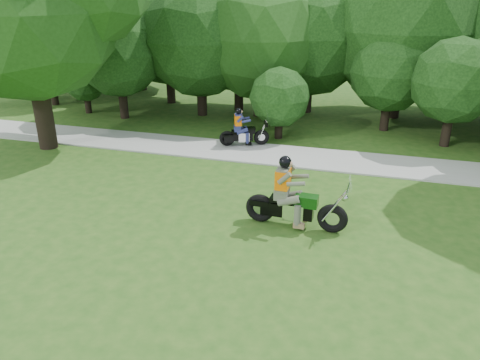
# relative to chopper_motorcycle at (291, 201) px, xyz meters

# --- Properties ---
(ground) EXTENTS (100.00, 100.00, 0.00)m
(ground) POSITION_rel_chopper_motorcycle_xyz_m (0.37, -2.80, -0.71)
(ground) COLOR #255017
(ground) RESTS_ON ground
(walkway) EXTENTS (60.00, 2.20, 0.06)m
(walkway) POSITION_rel_chopper_motorcycle_xyz_m (0.37, 5.20, -0.68)
(walkway) COLOR #A2A29C
(walkway) RESTS_ON ground
(tree_line) EXTENTS (39.65, 11.73, 7.83)m
(tree_line) POSITION_rel_chopper_motorcycle_xyz_m (1.09, 11.79, 2.96)
(tree_line) COLOR black
(tree_line) RESTS_ON ground
(chopper_motorcycle) EXTENTS (2.70, 0.72, 1.93)m
(chopper_motorcycle) POSITION_rel_chopper_motorcycle_xyz_m (0.00, 0.00, 0.00)
(chopper_motorcycle) COLOR black
(chopper_motorcycle) RESTS_ON ground
(touring_motorcycle) EXTENTS (1.87, 1.10, 1.48)m
(touring_motorcycle) POSITION_rel_chopper_motorcycle_xyz_m (-2.97, 5.80, -0.11)
(touring_motorcycle) COLOR black
(touring_motorcycle) RESTS_ON walkway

